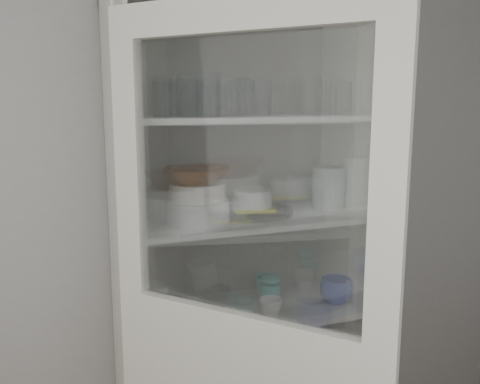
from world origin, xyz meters
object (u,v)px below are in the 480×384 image
object	(u,v)px
goblet_0	(131,94)
mug_teal	(267,287)
plate_stack_back	(168,205)
tin_box	(292,380)
terracotta_bowl	(197,175)
glass_platter	(252,211)
mug_blue	(336,291)
white_canister	(154,303)
white_ramekin	(252,198)
plate_stack_front	(198,211)
goblet_2	(239,95)
cupboard_door	(242,384)
pantry_cabinet	(235,286)
grey_bowl_stack	(329,188)
cream_bowl	(197,192)
yellow_trivet	(252,208)
goblet_3	(298,96)
mug_white	(271,309)
measuring_cups	(169,322)
teal_jar	(270,291)
goblet_1	(245,94)

from	to	relation	value
goblet_0	mug_teal	bearing A→B (deg)	-0.67
plate_stack_back	tin_box	size ratio (longest dim) A/B	1.00
terracotta_bowl	glass_platter	bearing A→B (deg)	13.07
mug_blue	white_canister	world-z (taller)	white_canister
white_ramekin	tin_box	world-z (taller)	white_ramekin
plate_stack_front	mug_teal	distance (m)	0.53
goblet_2	plate_stack_front	world-z (taller)	goblet_2
cupboard_door	tin_box	xyz separation A→B (m)	(0.45, 0.55, -0.38)
plate_stack_back	mug_teal	distance (m)	0.58
terracotta_bowl	pantry_cabinet	bearing A→B (deg)	29.07
terracotta_bowl	grey_bowl_stack	size ratio (longest dim) A/B	1.37
white_canister	tin_box	bearing A→B (deg)	-2.40
cream_bowl	yellow_trivet	world-z (taller)	cream_bowl
goblet_3	glass_platter	world-z (taller)	goblet_3
terracotta_bowl	mug_white	xyz separation A→B (m)	(0.27, -0.10, -0.54)
measuring_cups	white_canister	bearing A→B (deg)	117.44
plate_stack_front	cream_bowl	distance (m)	0.08
grey_bowl_stack	yellow_trivet	bearing A→B (deg)	178.13
teal_jar	goblet_2	bearing A→B (deg)	157.43
plate_stack_back	mug_blue	distance (m)	0.81
white_ramekin	mug_white	bearing A→B (deg)	-83.40
pantry_cabinet	white_ramekin	xyz separation A→B (m)	(0.06, -0.05, 0.39)
cream_bowl	terracotta_bowl	distance (m)	0.06
goblet_0	plate_stack_back	bearing A→B (deg)	10.58
white_canister	goblet_1	bearing A→B (deg)	13.75
plate_stack_front	white_ramekin	xyz separation A→B (m)	(0.25, 0.06, 0.02)
goblet_3	glass_platter	bearing A→B (deg)	-159.47
grey_bowl_stack	teal_jar	xyz separation A→B (m)	(-0.26, 0.01, -0.44)
white_ramekin	plate_stack_back	bearing A→B (deg)	164.92
white_canister	plate_stack_back	bearing A→B (deg)	45.99
plate_stack_front	glass_platter	bearing A→B (deg)	13.07
teal_jar	tin_box	xyz separation A→B (m)	(0.10, -0.03, -0.42)
goblet_1	mug_blue	distance (m)	0.92
glass_platter	white_ramekin	bearing A→B (deg)	0.00
goblet_0	mug_blue	size ratio (longest dim) A/B	1.19
teal_jar	mug_white	bearing A→B (deg)	-113.81
glass_platter	yellow_trivet	bearing A→B (deg)	0.00
terracotta_bowl	white_canister	size ratio (longest dim) A/B	1.71
mug_teal	tin_box	bearing A→B (deg)	-33.57
goblet_0	tin_box	xyz separation A→B (m)	(0.65, -0.09, -1.25)
mug_white	tin_box	bearing A→B (deg)	14.41
cream_bowl	measuring_cups	world-z (taller)	cream_bowl
measuring_cups	tin_box	bearing A→B (deg)	5.55
plate_stack_front	measuring_cups	world-z (taller)	plate_stack_front
plate_stack_back	grey_bowl_stack	distance (m)	0.69
goblet_2	glass_platter	xyz separation A→B (m)	(0.04, -0.05, -0.47)
cupboard_door	teal_jar	distance (m)	0.68
goblet_2	cream_bowl	bearing A→B (deg)	-152.74
plate_stack_front	tin_box	world-z (taller)	plate_stack_front
goblet_0	tin_box	distance (m)	1.42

